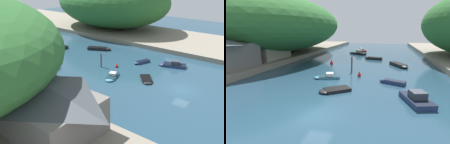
% 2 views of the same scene
% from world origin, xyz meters
% --- Properties ---
extents(water_surface, '(130.00, 130.00, 0.00)m').
position_xyz_m(water_surface, '(0.00, 30.00, 0.00)').
color(water_surface, '#234256').
rests_on(water_surface, ground).
extents(left_bank, '(22.00, 120.00, 1.12)m').
position_xyz_m(left_bank, '(-27.50, 30.00, 0.56)').
color(left_bank, gray).
rests_on(left_bank, ground).
extents(hillside_left, '(39.94, 55.92, 16.49)m').
position_xyz_m(hillside_left, '(-28.60, 32.26, 9.37)').
color(hillside_left, '#2D662D').
rests_on(hillside_left, left_bank).
extents(boathouse_shed, '(6.27, 10.59, 5.17)m').
position_xyz_m(boathouse_shed, '(-21.20, 21.95, 3.80)').
color(boathouse_shed, gray).
rests_on(boathouse_shed, left_bank).
extents(boat_mid_channel, '(4.99, 2.34, 0.72)m').
position_xyz_m(boat_mid_channel, '(2.29, 34.19, 0.36)').
color(boat_mid_channel, black).
rests_on(boat_mid_channel, water_surface).
extents(boat_white_cruiser, '(4.05, 2.47, 0.57)m').
position_xyz_m(boat_white_cruiser, '(6.88, 12.42, 0.28)').
color(boat_white_cruiser, navy).
rests_on(boat_white_cruiser, water_surface).
extents(boat_near_quay, '(4.38, 4.09, 0.39)m').
position_xyz_m(boat_near_quay, '(-0.39, 6.76, 0.19)').
color(boat_near_quay, black).
rests_on(boat_near_quay, water_surface).
extents(boat_yellow_tender, '(6.43, 4.69, 1.57)m').
position_xyz_m(boat_yellow_tender, '(-3.51, 43.18, 0.48)').
color(boat_yellow_tender, black).
rests_on(boat_yellow_tender, water_surface).
extents(boat_red_skiff, '(4.55, 2.97, 0.94)m').
position_xyz_m(boat_red_skiff, '(-3.34, 12.55, 0.29)').
color(boat_red_skiff, teal).
rests_on(boat_red_skiff, water_surface).
extents(boat_cabin_cruiser, '(4.87, 5.08, 1.26)m').
position_xyz_m(boat_cabin_cruiser, '(-3.74, 52.34, 0.39)').
color(boat_cabin_cruiser, red).
rests_on(boat_cabin_cruiser, water_surface).
extents(boat_moored_right, '(3.79, 6.05, 1.37)m').
position_xyz_m(boat_moored_right, '(9.26, 6.29, 0.42)').
color(boat_moored_right, navy).
rests_on(boat_moored_right, water_surface).
extents(boat_small_dinghy, '(4.15, 6.13, 0.70)m').
position_xyz_m(boat_small_dinghy, '(8.81, 25.84, 0.34)').
color(boat_small_dinghy, black).
rests_on(boat_small_dinghy, water_surface).
extents(mooring_post_middle, '(0.28, 0.28, 3.04)m').
position_xyz_m(mooring_post_middle, '(-0.24, 17.82, 1.53)').
color(mooring_post_middle, '#4C3D2D').
rests_on(mooring_post_middle, water_surface).
extents(channel_buoy_near, '(0.62, 0.62, 0.93)m').
position_xyz_m(channel_buoy_near, '(1.63, 15.17, 0.36)').
color(channel_buoy_near, red).
rests_on(channel_buoy_near, water_surface).
extents(channel_buoy_far, '(0.75, 0.75, 1.13)m').
position_xyz_m(channel_buoy_far, '(-6.28, 24.24, 0.44)').
color(channel_buoy_far, red).
rests_on(channel_buoy_far, water_surface).
extents(person_by_boathouse, '(0.26, 0.40, 1.69)m').
position_xyz_m(person_by_boathouse, '(-18.90, 20.88, 2.10)').
color(person_by_boathouse, '#282D3D').
rests_on(person_by_boathouse, left_bank).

